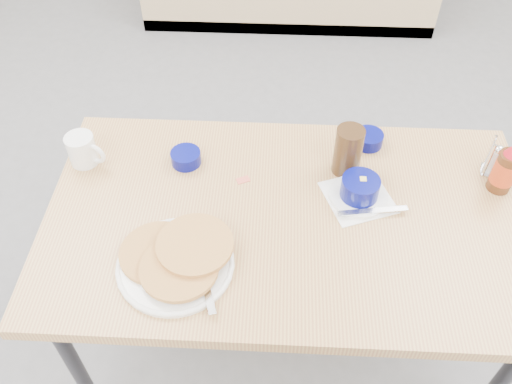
{
  "coord_description": "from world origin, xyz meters",
  "views": [
    {
      "loc": [
        -0.05,
        -0.75,
        1.95
      ],
      "look_at": [
        -0.1,
        0.28,
        0.82
      ],
      "focal_mm": 38.0,
      "sensor_mm": 36.0,
      "label": 1
    }
  ],
  "objects_px": {
    "butter_bowl": "(368,139)",
    "syrup_bottle": "(506,169)",
    "condiment_caddy": "(502,163)",
    "creamer_bowl": "(186,158)",
    "pancake_plate": "(176,260)",
    "amber_tumbler": "(348,151)",
    "grits_setting": "(360,191)",
    "coffee_mug": "(83,150)",
    "dining_table": "(289,229)"
  },
  "relations": [
    {
      "from": "dining_table",
      "to": "condiment_caddy",
      "type": "distance_m",
      "value": 0.67
    },
    {
      "from": "pancake_plate",
      "to": "condiment_caddy",
      "type": "height_order",
      "value": "condiment_caddy"
    },
    {
      "from": "grits_setting",
      "to": "syrup_bottle",
      "type": "distance_m",
      "value": 0.43
    },
    {
      "from": "amber_tumbler",
      "to": "syrup_bottle",
      "type": "distance_m",
      "value": 0.45
    },
    {
      "from": "dining_table",
      "to": "pancake_plate",
      "type": "height_order",
      "value": "pancake_plate"
    },
    {
      "from": "coffee_mug",
      "to": "creamer_bowl",
      "type": "height_order",
      "value": "coffee_mug"
    },
    {
      "from": "dining_table",
      "to": "pancake_plate",
      "type": "bearing_deg",
      "value": -147.92
    },
    {
      "from": "dining_table",
      "to": "amber_tumbler",
      "type": "relative_size",
      "value": 8.84
    },
    {
      "from": "butter_bowl",
      "to": "syrup_bottle",
      "type": "height_order",
      "value": "syrup_bottle"
    },
    {
      "from": "condiment_caddy",
      "to": "syrup_bottle",
      "type": "distance_m",
      "value": 0.07
    },
    {
      "from": "pancake_plate",
      "to": "condiment_caddy",
      "type": "bearing_deg",
      "value": 22.46
    },
    {
      "from": "amber_tumbler",
      "to": "syrup_bottle",
      "type": "relative_size",
      "value": 0.87
    },
    {
      "from": "dining_table",
      "to": "butter_bowl",
      "type": "bearing_deg",
      "value": 51.6
    },
    {
      "from": "condiment_caddy",
      "to": "grits_setting",
      "type": "bearing_deg",
      "value": -147.76
    },
    {
      "from": "creamer_bowl",
      "to": "amber_tumbler",
      "type": "relative_size",
      "value": 0.59
    },
    {
      "from": "amber_tumbler",
      "to": "creamer_bowl",
      "type": "bearing_deg",
      "value": 179.18
    },
    {
      "from": "pancake_plate",
      "to": "amber_tumbler",
      "type": "relative_size",
      "value": 1.94
    },
    {
      "from": "grits_setting",
      "to": "condiment_caddy",
      "type": "distance_m",
      "value": 0.45
    },
    {
      "from": "creamer_bowl",
      "to": "condiment_caddy",
      "type": "height_order",
      "value": "condiment_caddy"
    },
    {
      "from": "condiment_caddy",
      "to": "syrup_bottle",
      "type": "relative_size",
      "value": 0.68
    },
    {
      "from": "dining_table",
      "to": "coffee_mug",
      "type": "relative_size",
      "value": 11.15
    },
    {
      "from": "pancake_plate",
      "to": "grits_setting",
      "type": "xyz_separation_m",
      "value": [
        0.5,
        0.26,
        0.01
      ]
    },
    {
      "from": "dining_table",
      "to": "amber_tumbler",
      "type": "xyz_separation_m",
      "value": [
        0.17,
        0.19,
        0.14
      ]
    },
    {
      "from": "butter_bowl",
      "to": "pancake_plate",
      "type": "bearing_deg",
      "value": -137.49
    },
    {
      "from": "coffee_mug",
      "to": "dining_table",
      "type": "bearing_deg",
      "value": -16.41
    },
    {
      "from": "dining_table",
      "to": "butter_bowl",
      "type": "relative_size",
      "value": 14.99
    },
    {
      "from": "coffee_mug",
      "to": "condiment_caddy",
      "type": "distance_m",
      "value": 1.27
    },
    {
      "from": "pancake_plate",
      "to": "coffee_mug",
      "type": "distance_m",
      "value": 0.51
    },
    {
      "from": "coffee_mug",
      "to": "condiment_caddy",
      "type": "xyz_separation_m",
      "value": [
        1.27,
        0.01,
        -0.01
      ]
    },
    {
      "from": "condiment_caddy",
      "to": "syrup_bottle",
      "type": "xyz_separation_m",
      "value": [
        -0.02,
        -0.06,
        0.04
      ]
    },
    {
      "from": "dining_table",
      "to": "condiment_caddy",
      "type": "bearing_deg",
      "value": 17.43
    },
    {
      "from": "pancake_plate",
      "to": "condiment_caddy",
      "type": "distance_m",
      "value": 1.01
    },
    {
      "from": "grits_setting",
      "to": "condiment_caddy",
      "type": "height_order",
      "value": "condiment_caddy"
    },
    {
      "from": "creamer_bowl",
      "to": "pancake_plate",
      "type": "bearing_deg",
      "value": -85.76
    },
    {
      "from": "creamer_bowl",
      "to": "syrup_bottle",
      "type": "relative_size",
      "value": 0.51
    },
    {
      "from": "dining_table",
      "to": "condiment_caddy",
      "type": "height_order",
      "value": "condiment_caddy"
    },
    {
      "from": "pancake_plate",
      "to": "amber_tumbler",
      "type": "xyz_separation_m",
      "value": [
        0.46,
        0.38,
        0.06
      ]
    },
    {
      "from": "coffee_mug",
      "to": "grits_setting",
      "type": "relative_size",
      "value": 0.5
    },
    {
      "from": "amber_tumbler",
      "to": "dining_table",
      "type": "bearing_deg",
      "value": -131.14
    },
    {
      "from": "grits_setting",
      "to": "butter_bowl",
      "type": "relative_size",
      "value": 2.71
    },
    {
      "from": "amber_tumbler",
      "to": "condiment_caddy",
      "type": "bearing_deg",
      "value": 0.87
    },
    {
      "from": "dining_table",
      "to": "grits_setting",
      "type": "distance_m",
      "value": 0.23
    },
    {
      "from": "grits_setting",
      "to": "butter_bowl",
      "type": "height_order",
      "value": "grits_setting"
    },
    {
      "from": "amber_tumbler",
      "to": "syrup_bottle",
      "type": "xyz_separation_m",
      "value": [
        0.45,
        -0.05,
        -0.0
      ]
    },
    {
      "from": "coffee_mug",
      "to": "butter_bowl",
      "type": "relative_size",
      "value": 1.34
    },
    {
      "from": "pancake_plate",
      "to": "coffee_mug",
      "type": "bearing_deg",
      "value": 132.43
    },
    {
      "from": "coffee_mug",
      "to": "creamer_bowl",
      "type": "relative_size",
      "value": 1.35
    },
    {
      "from": "grits_setting",
      "to": "dining_table",
      "type": "bearing_deg",
      "value": -159.35
    },
    {
      "from": "butter_bowl",
      "to": "syrup_bottle",
      "type": "xyz_separation_m",
      "value": [
        0.37,
        -0.17,
        0.06
      ]
    },
    {
      "from": "creamer_bowl",
      "to": "amber_tumbler",
      "type": "bearing_deg",
      "value": -0.82
    }
  ]
}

